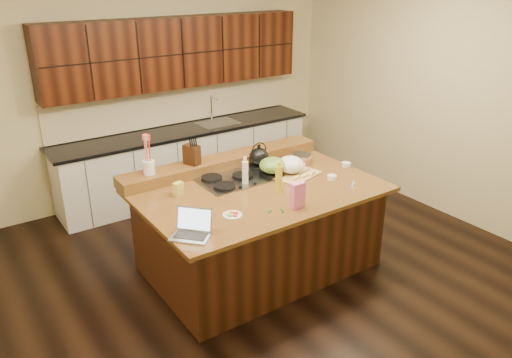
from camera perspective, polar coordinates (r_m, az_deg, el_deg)
room at (r=4.88m, az=0.33°, el=3.60°), size 5.52×5.02×2.72m
island at (r=5.24m, az=0.31°, el=-5.59°), size 2.40×1.60×0.92m
back_ledge at (r=5.56m, az=-3.80°, el=1.95°), size 2.40×0.30×0.12m
cooktop at (r=5.26m, az=-1.54°, el=0.22°), size 0.92×0.52×0.05m
back_counter at (r=6.97m, az=-8.17°, el=6.15°), size 3.70×0.66×2.40m
kettle at (r=5.47m, az=0.34°, el=2.57°), size 0.23×0.23×0.20m
green_bowl at (r=5.28m, az=1.95°, el=1.59°), size 0.36×0.36×0.16m
laptop at (r=4.18m, az=-7.30°, el=-5.62°), size 0.39×0.40×0.22m
oil_bottle at (r=4.90m, az=2.62°, el=-0.00°), size 0.08×0.08×0.27m
vinegar_bottle at (r=5.07m, az=-1.25°, el=0.67°), size 0.07×0.07×0.25m
wooden_tray at (r=5.34m, az=4.11°, el=1.39°), size 0.58×0.48×0.20m
ramekin_a at (r=5.29m, az=8.69°, el=0.18°), size 0.13×0.13×0.04m
ramekin_b at (r=5.56m, az=5.13°, el=1.52°), size 0.13×0.13×0.04m
ramekin_c at (r=5.67m, az=10.28°, el=1.66°), size 0.12×0.12×0.04m
strainer_bowl at (r=5.69m, az=5.21°, el=2.26°), size 0.29×0.29×0.09m
kitchen_timer at (r=5.16m, az=11.09°, el=-0.42°), size 0.08×0.08×0.07m
pink_bag at (r=4.59m, az=4.76°, el=-1.87°), size 0.13×0.07×0.25m
candy_plate at (r=4.48m, az=-2.71°, el=-4.14°), size 0.21×0.21×0.01m
package_box at (r=4.91m, az=-8.87°, el=-1.11°), size 0.11×0.09×0.13m
utensil_crock at (r=5.16m, az=-12.13°, el=1.32°), size 0.12×0.12×0.14m
knife_block at (r=5.33m, az=-7.35°, el=2.78°), size 0.16×0.20×0.21m
gumdrop_0 at (r=4.65m, az=5.31°, el=-3.14°), size 0.02×0.02×0.02m
gumdrop_1 at (r=4.52m, az=1.49°, el=-3.79°), size 0.02×0.02×0.02m
gumdrop_2 at (r=4.79m, az=4.58°, el=-2.30°), size 0.02×0.02×0.02m
gumdrop_3 at (r=4.55m, az=1.70°, el=-3.62°), size 0.02×0.02×0.02m
gumdrop_4 at (r=4.66m, az=5.38°, el=-3.04°), size 0.02×0.02×0.02m
gumdrop_5 at (r=4.59m, az=2.89°, el=-3.44°), size 0.02×0.02×0.02m
gumdrop_6 at (r=4.74m, az=4.77°, el=-2.57°), size 0.02×0.02×0.02m
gumdrop_7 at (r=4.54m, az=3.05°, el=-3.73°), size 0.02×0.02×0.02m
gumdrop_8 at (r=4.67m, az=4.73°, el=-3.00°), size 0.02×0.02×0.02m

